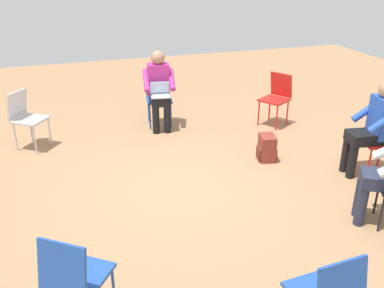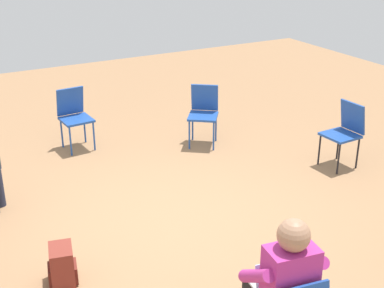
{
  "view_description": "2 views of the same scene",
  "coord_description": "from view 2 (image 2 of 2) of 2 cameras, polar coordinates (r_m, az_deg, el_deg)",
  "views": [
    {
      "loc": [
        4.38,
        -1.29,
        2.65
      ],
      "look_at": [
        0.38,
        -0.02,
        0.75
      ],
      "focal_mm": 40.0,
      "sensor_mm": 36.0,
      "label": 1
    },
    {
      "loc": [
        -4.38,
        2.18,
        2.99
      ],
      "look_at": [
        0.26,
        -0.35,
        0.76
      ],
      "focal_mm": 50.0,
      "sensor_mm": 36.0,
      "label": 2
    }
  ],
  "objects": [
    {
      "name": "chair_east",
      "position": [
        7.58,
        -12.46,
        3.14
      ],
      "size": [
        0.46,
        0.43,
        0.85
      ],
      "rotation": [
        0.0,
        0.0,
        1.64
      ],
      "color": "#1E4799",
      "rests_on": "ground"
    },
    {
      "name": "ground_plane",
      "position": [
        5.73,
        -1.87,
        -8.56
      ],
      "size": [
        14.12,
        14.12,
        0.0
      ],
      "primitive_type": "plane",
      "color": "#99704C"
    },
    {
      "name": "chair_south",
      "position": [
        7.12,
        15.99,
        1.46
      ],
      "size": [
        0.42,
        0.46,
        0.85
      ],
      "rotation": [
        0.0,
        0.0,
        0.05
      ],
      "color": "#1E4799",
      "rests_on": "ground"
    },
    {
      "name": "chair_southeast",
      "position": [
        7.55,
        1.25,
        3.6
      ],
      "size": [
        0.58,
        0.57,
        0.85
      ],
      "rotation": [
        0.0,
        0.0,
        0.94
      ],
      "color": "#1E4799",
      "rests_on": "ground"
    },
    {
      "name": "backpack_near_laptop_user",
      "position": [
        4.96,
        -13.66,
        -12.68
      ],
      "size": [
        0.32,
        0.29,
        0.36
      ],
      "rotation": [
        0.0,
        0.0,
        6.06
      ],
      "color": "maroon",
      "rests_on": "ground"
    },
    {
      "name": "person_with_laptop",
      "position": [
        3.83,
        9.56,
        -14.37
      ],
      "size": [
        0.56,
        0.54,
        1.24
      ],
      "rotation": [
        0.0,
        0.0,
        -1.72
      ],
      "color": "black",
      "rests_on": "ground"
    }
  ]
}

